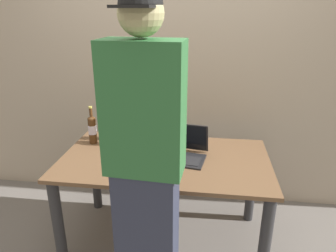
# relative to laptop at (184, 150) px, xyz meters

# --- Properties ---
(ground_plane) EXTENTS (8.00, 8.00, 0.00)m
(ground_plane) POSITION_rel_laptop_xyz_m (-0.14, -0.04, -0.80)
(ground_plane) COLOR slate
(ground_plane) RESTS_ON ground
(desk) EXTENTS (1.52, 0.85, 0.74)m
(desk) POSITION_rel_laptop_xyz_m (-0.14, -0.04, -0.19)
(desk) COLOR brown
(desk) RESTS_ON ground
(laptop) EXTENTS (0.36, 0.34, 0.24)m
(laptop) POSITION_rel_laptop_xyz_m (0.00, 0.00, 0.00)
(laptop) COLOR black
(laptop) RESTS_ON desk
(beer_bottle_amber) EXTENTS (0.07, 0.07, 0.31)m
(beer_bottle_amber) POSITION_rel_laptop_xyz_m (-0.58, 0.14, 0.06)
(beer_bottle_amber) COLOR brown
(beer_bottle_amber) RESTS_ON desk
(beer_bottle_green) EXTENTS (0.07, 0.07, 0.32)m
(beer_bottle_green) POSITION_rel_laptop_xyz_m (-0.64, 0.25, 0.07)
(beer_bottle_green) COLOR #333333
(beer_bottle_green) RESTS_ON desk
(beer_bottle_brown) EXTENTS (0.06, 0.06, 0.31)m
(beer_bottle_brown) POSITION_rel_laptop_xyz_m (-0.75, 0.15, 0.07)
(beer_bottle_brown) COLOR #472B14
(beer_bottle_brown) RESTS_ON desk
(person_figure) EXTENTS (0.40, 0.29, 1.88)m
(person_figure) POSITION_rel_laptop_xyz_m (-0.15, -0.67, 0.18)
(person_figure) COLOR #2D3347
(person_figure) RESTS_ON ground
(coffee_mug) EXTENTS (0.11, 0.08, 0.11)m
(coffee_mug) POSITION_rel_laptop_xyz_m (-0.18, -0.34, 0.00)
(coffee_mug) COLOR #BF4C33
(coffee_mug) RESTS_ON desk
(back_wall) EXTENTS (6.00, 0.10, 2.60)m
(back_wall) POSITION_rel_laptop_xyz_m (-0.14, 0.71, 0.50)
(back_wall) COLOR tan
(back_wall) RESTS_ON ground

